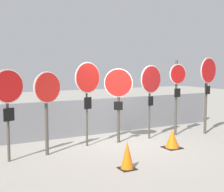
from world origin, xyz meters
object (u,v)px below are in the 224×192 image
at_px(stop_sign_1, 47,97).
at_px(stop_sign_2, 88,84).
at_px(traffic_cone_0, 172,139).
at_px(stop_sign_5, 177,85).
at_px(traffic_cone_1, 127,155).
at_px(stop_sign_6, 208,81).
at_px(stop_sign_4, 151,84).
at_px(stop_sign_0, 8,96).
at_px(stop_sign_3, 118,91).

relative_size(stop_sign_1, stop_sign_2, 0.90).
height_order(stop_sign_1, traffic_cone_0, stop_sign_1).
height_order(stop_sign_2, stop_sign_5, stop_sign_5).
xyz_separation_m(stop_sign_1, traffic_cone_1, (1.22, -1.92, -1.20)).
height_order(stop_sign_6, traffic_cone_0, stop_sign_6).
xyz_separation_m(stop_sign_1, stop_sign_4, (3.40, 0.22, 0.22)).
bearing_deg(stop_sign_5, stop_sign_0, -176.74).
relative_size(stop_sign_3, stop_sign_6, 0.86).
bearing_deg(stop_sign_2, stop_sign_5, -16.36).
xyz_separation_m(stop_sign_2, stop_sign_4, (2.13, -0.10, -0.06)).
bearing_deg(stop_sign_2, stop_sign_4, -16.87).
bearing_deg(stop_sign_0, stop_sign_6, -18.31).
bearing_deg(stop_sign_2, stop_sign_0, 176.46).
bearing_deg(traffic_cone_1, stop_sign_0, 140.47).
bearing_deg(stop_sign_0, stop_sign_2, -7.55).
relative_size(stop_sign_0, stop_sign_4, 0.96).
height_order(stop_sign_0, stop_sign_6, stop_sign_6).
bearing_deg(stop_sign_5, traffic_cone_0, -134.24).
bearing_deg(stop_sign_4, stop_sign_0, 173.79).
distance_m(stop_sign_0, traffic_cone_1, 3.13).
bearing_deg(stop_sign_3, stop_sign_0, -138.99).
xyz_separation_m(stop_sign_6, traffic_cone_1, (-4.28, -1.81, -1.48)).
xyz_separation_m(stop_sign_4, stop_sign_5, (1.04, -0.02, -0.06)).
height_order(stop_sign_0, stop_sign_3, stop_sign_3).
height_order(stop_sign_5, traffic_cone_0, stop_sign_5).
relative_size(stop_sign_1, stop_sign_4, 0.93).
bearing_deg(stop_sign_6, stop_sign_4, 159.33).
distance_m(stop_sign_3, stop_sign_5, 2.21).
relative_size(stop_sign_0, stop_sign_3, 1.00).
bearing_deg(stop_sign_5, traffic_cone_1, -146.71).
relative_size(stop_sign_1, traffic_cone_1, 3.38).
relative_size(stop_sign_3, stop_sign_5, 0.90).
distance_m(stop_sign_0, stop_sign_3, 3.24).
distance_m(stop_sign_2, stop_sign_6, 4.24).
distance_m(stop_sign_0, stop_sign_1, 0.99).
bearing_deg(traffic_cone_0, stop_sign_6, 21.74).
xyz_separation_m(stop_sign_2, stop_sign_3, (0.97, -0.07, -0.24)).
xyz_separation_m(stop_sign_0, stop_sign_2, (2.26, 0.43, 0.19)).
xyz_separation_m(stop_sign_3, traffic_cone_0, (1.03, -1.25, -1.30)).
bearing_deg(stop_sign_6, stop_sign_3, 162.02).
bearing_deg(stop_sign_4, traffic_cone_1, -146.10).
height_order(stop_sign_4, stop_sign_5, stop_sign_5).
xyz_separation_m(stop_sign_4, traffic_cone_1, (-2.19, -2.14, -1.42)).
distance_m(stop_sign_0, stop_sign_2, 2.31).
bearing_deg(traffic_cone_0, stop_sign_5, 45.75).
bearing_deg(stop_sign_4, stop_sign_6, -19.61).
relative_size(stop_sign_6, traffic_cone_1, 4.03).
height_order(traffic_cone_0, traffic_cone_1, traffic_cone_1).
xyz_separation_m(stop_sign_2, traffic_cone_1, (-0.06, -2.24, -1.48)).
bearing_deg(stop_sign_3, stop_sign_1, -138.92).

